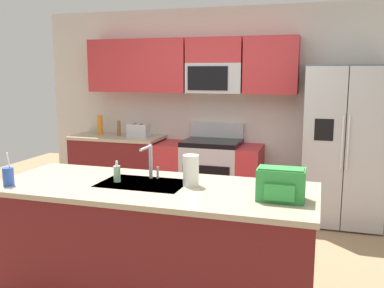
# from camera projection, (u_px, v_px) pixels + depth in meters

# --- Properties ---
(ground_plane) EXTENTS (9.00, 9.00, 0.00)m
(ground_plane) POSITION_uv_depth(u_px,v_px,m) (172.00, 267.00, 3.90)
(ground_plane) COLOR #997A56
(ground_plane) RESTS_ON ground
(kitchen_wall_unit) EXTENTS (5.20, 0.43, 2.60)m
(kitchen_wall_unit) POSITION_uv_depth(u_px,v_px,m) (214.00, 94.00, 5.66)
(kitchen_wall_unit) COLOR beige
(kitchen_wall_unit) RESTS_ON ground
(back_counter) EXTENTS (1.25, 0.63, 0.90)m
(back_counter) POSITION_uv_depth(u_px,v_px,m) (118.00, 168.00, 5.94)
(back_counter) COLOR maroon
(back_counter) RESTS_ON ground
(range_oven) EXTENTS (1.36, 0.61, 1.10)m
(range_oven) POSITION_uv_depth(u_px,v_px,m) (209.00, 175.00, 5.56)
(range_oven) COLOR #B7BABF
(range_oven) RESTS_ON ground
(refrigerator) EXTENTS (0.90, 0.76, 1.85)m
(refrigerator) POSITION_uv_depth(u_px,v_px,m) (343.00, 145.00, 4.94)
(refrigerator) COLOR #4C4F54
(refrigerator) RESTS_ON ground
(island_counter) EXTENTS (2.50, 0.98, 0.90)m
(island_counter) POSITION_uv_depth(u_px,v_px,m) (153.00, 241.00, 3.36)
(island_counter) COLOR maroon
(island_counter) RESTS_ON ground
(toaster) EXTENTS (0.28, 0.16, 0.18)m
(toaster) POSITION_uv_depth(u_px,v_px,m) (138.00, 131.00, 5.70)
(toaster) COLOR #B7BABF
(toaster) RESTS_ON back_counter
(pepper_mill) EXTENTS (0.05, 0.05, 0.21)m
(pepper_mill) POSITION_uv_depth(u_px,v_px,m) (119.00, 128.00, 5.84)
(pepper_mill) COLOR brown
(pepper_mill) RESTS_ON back_counter
(bottle_orange) EXTENTS (0.07, 0.07, 0.27)m
(bottle_orange) POSITION_uv_depth(u_px,v_px,m) (100.00, 125.00, 5.98)
(bottle_orange) COLOR orange
(bottle_orange) RESTS_ON back_counter
(sink_faucet) EXTENTS (0.08, 0.21, 0.28)m
(sink_faucet) POSITION_uv_depth(u_px,v_px,m) (150.00, 159.00, 3.46)
(sink_faucet) COLOR #B7BABF
(sink_faucet) RESTS_ON island_counter
(drink_cup_blue) EXTENTS (0.08, 0.08, 0.26)m
(drink_cup_blue) POSITION_uv_depth(u_px,v_px,m) (8.00, 176.00, 3.28)
(drink_cup_blue) COLOR blue
(drink_cup_blue) RESTS_ON island_counter
(soap_dispenser) EXTENTS (0.06, 0.06, 0.17)m
(soap_dispenser) POSITION_uv_depth(u_px,v_px,m) (117.00, 173.00, 3.39)
(soap_dispenser) COLOR #A5D8B2
(soap_dispenser) RESTS_ON island_counter
(paper_towel_roll) EXTENTS (0.12, 0.12, 0.24)m
(paper_towel_roll) POSITION_uv_depth(u_px,v_px,m) (191.00, 170.00, 3.27)
(paper_towel_roll) COLOR white
(paper_towel_roll) RESTS_ON island_counter
(backpack) EXTENTS (0.32, 0.22, 0.23)m
(backpack) POSITION_uv_depth(u_px,v_px,m) (281.00, 183.00, 2.89)
(backpack) COLOR green
(backpack) RESTS_ON island_counter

